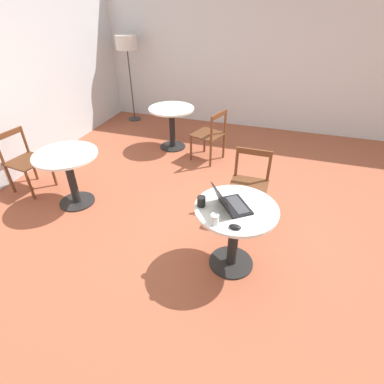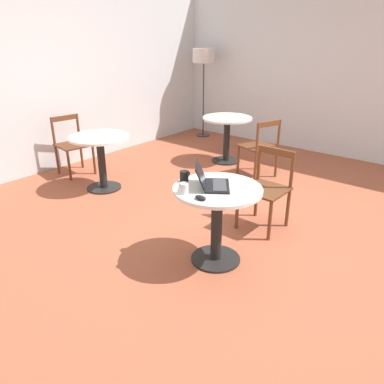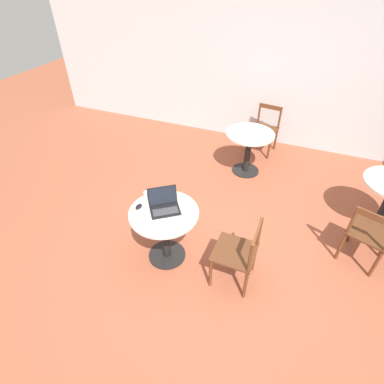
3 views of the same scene
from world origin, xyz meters
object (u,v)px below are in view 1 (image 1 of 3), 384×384
object	(u,v)px
cafe_table_mid	(172,119)
laptop	(231,204)
mug	(201,201)
chair_mid_front	(210,135)
cafe_table_near	(235,224)
chair_near_right	(249,185)
mouse	(235,227)
floor_lamp	(127,46)
drinking_glass	(215,219)
chair_far_back	(25,161)
cafe_table_far	(69,168)

from	to	relation	value
cafe_table_mid	laptop	world-z (taller)	laptop
cafe_table_mid	mug	world-z (taller)	mug
chair_mid_front	laptop	xyz separation A→B (m)	(-2.15, -0.75, 0.33)
cafe_table_near	chair_near_right	bearing A→B (deg)	-0.65
chair_near_right	mouse	size ratio (longest dim) A/B	8.22
mug	chair_mid_front	bearing A→B (deg)	12.50
floor_lamp	chair_mid_front	bearing A→B (deg)	-123.02
chair_mid_front	cafe_table_near	bearing A→B (deg)	-159.52
mug	drinking_glass	size ratio (longest dim) A/B	1.26
chair_near_right	chair_far_back	world-z (taller)	same
floor_lamp	chair_far_back	bearing A→B (deg)	177.49
chair_far_back	chair_mid_front	bearing A→B (deg)	-53.56
chair_near_right	floor_lamp	distance (m)	3.97
chair_near_right	mouse	world-z (taller)	chair_near_right
floor_lamp	drinking_glass	world-z (taller)	floor_lamp
laptop	mug	distance (m)	0.26
chair_mid_front	drinking_glass	world-z (taller)	chair_mid_front
chair_near_right	laptop	bearing A→B (deg)	176.09
chair_near_right	drinking_glass	bearing A→B (deg)	172.72
cafe_table_near	laptop	distance (m)	0.24
cafe_table_far	chair_near_right	xyz separation A→B (m)	(0.42, -2.15, -0.09)
cafe_table_mid	floor_lamp	xyz separation A→B (m)	(1.05, 1.28, 0.93)
laptop	cafe_table_near	bearing A→B (deg)	-72.51
cafe_table_near	laptop	xyz separation A→B (m)	(-0.02, 0.05, 0.24)
cafe_table_far	mouse	xyz separation A→B (m)	(-0.72, -2.18, 0.21)
cafe_table_mid	chair_far_back	world-z (taller)	chair_far_back
cafe_table_near	mouse	xyz separation A→B (m)	(-0.28, -0.04, 0.21)
mug	chair_near_right	bearing A→B (deg)	-19.04
cafe_table_near	floor_lamp	xyz separation A→B (m)	(3.45, 2.81, 0.93)
chair_far_back	mug	size ratio (longest dim) A/B	7.19
chair_near_right	chair_far_back	size ratio (longest dim) A/B	1.00
cafe_table_near	chair_mid_front	size ratio (longest dim) A/B	0.92
mouse	floor_lamp	bearing A→B (deg)	37.44
mug	cafe_table_near	bearing A→B (deg)	-77.76
chair_far_back	drinking_glass	bearing A→B (deg)	-106.33
chair_far_back	mug	xyz separation A→B (m)	(-0.62, -2.63, 0.33)
cafe_table_near	mouse	world-z (taller)	mouse
cafe_table_near	drinking_glass	distance (m)	0.39
cafe_table_near	mug	world-z (taller)	mug
laptop	floor_lamp	bearing A→B (deg)	38.62
cafe_table_near	laptop	bearing A→B (deg)	107.49
chair_far_back	mug	bearing A→B (deg)	-103.17
chair_far_back	drinking_glass	world-z (taller)	chair_far_back
cafe_table_far	chair_mid_front	xyz separation A→B (m)	(1.70, -1.35, -0.09)
laptop	drinking_glass	size ratio (longest dim) A/B	4.67
cafe_table_near	mouse	distance (m)	0.35
cafe_table_far	mouse	size ratio (longest dim) A/B	7.59
cafe_table_far	cafe_table_near	bearing A→B (deg)	-101.53
cafe_table_far	drinking_glass	distance (m)	2.14
cafe_table_near	cafe_table_far	size ratio (longest dim) A/B	1.00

